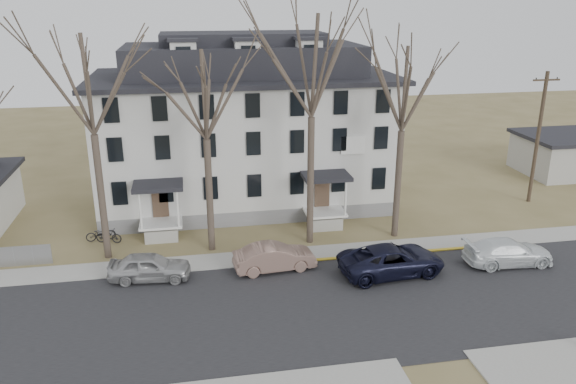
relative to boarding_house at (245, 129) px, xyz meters
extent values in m
plane|color=olive|center=(2.00, -17.95, -5.38)|extent=(120.00, 120.00, 0.00)
cube|color=#27272A|center=(2.00, -15.95, -5.38)|extent=(120.00, 10.00, 0.04)
cube|color=#A09F97|center=(2.00, -9.95, -5.38)|extent=(120.00, 2.00, 0.08)
cube|color=gold|center=(7.00, -10.85, -5.38)|extent=(14.00, 0.25, 0.06)
cube|color=slate|center=(0.00, 0.05, -4.88)|extent=(20.00, 10.00, 1.00)
cube|color=beige|center=(0.00, 0.05, -0.38)|extent=(20.00, 10.00, 8.00)
cube|color=black|center=(0.00, 0.05, 3.72)|extent=(20.80, 10.80, 0.30)
cube|color=black|center=(0.00, 0.05, 4.87)|extent=(16.00, 7.00, 2.00)
cube|color=black|center=(0.00, 0.05, 6.27)|extent=(11.00, 4.50, 0.80)
cube|color=white|center=(-6.00, -5.91, -4.38)|extent=(2.60, 2.00, 0.16)
cube|color=white|center=(4.50, -5.91, -4.38)|extent=(2.60, 2.00, 0.16)
cube|color=white|center=(6.50, -5.03, -0.18)|extent=(1.60, 0.08, 1.20)
cube|color=#A09F97|center=(28.00, 2.05, -3.88)|extent=(8.00, 6.00, 3.00)
cube|color=black|center=(28.00, 2.05, -2.18)|extent=(8.50, 6.50, 0.30)
cylinder|color=#473B31|center=(-9.00, -8.15, -1.74)|extent=(0.40, 0.40, 7.28)
cylinder|color=#473B31|center=(-3.00, -8.15, -2.00)|extent=(0.40, 0.40, 6.76)
cylinder|color=#473B31|center=(3.00, -8.15, -1.48)|extent=(0.40, 0.40, 7.80)
cylinder|color=#473B31|center=(8.50, -8.15, -2.00)|extent=(0.40, 0.40, 6.76)
cylinder|color=#3D3023|center=(20.50, -3.95, -0.63)|extent=(0.28, 0.28, 9.50)
cube|color=#3D3023|center=(20.50, -3.95, 3.52)|extent=(2.00, 0.12, 0.12)
imported|color=#B2B2B2|center=(-6.44, -11.45, -4.64)|extent=(4.46, 2.15, 1.47)
imported|color=#88695C|center=(0.28, -11.51, -4.64)|extent=(4.62, 1.98, 1.48)
imported|color=black|center=(6.45, -13.10, -4.58)|extent=(5.99, 3.18, 1.60)
imported|color=white|center=(13.33, -13.16, -4.65)|extent=(5.07, 2.22, 1.45)
imported|color=black|center=(-9.69, -5.72, -4.91)|extent=(1.86, 0.94, 0.93)
imported|color=black|center=(-9.17, -6.21, -4.89)|extent=(1.68, 0.88, 0.97)
camera|label=1|loc=(-3.97, -39.12, 8.96)|focal=35.00mm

